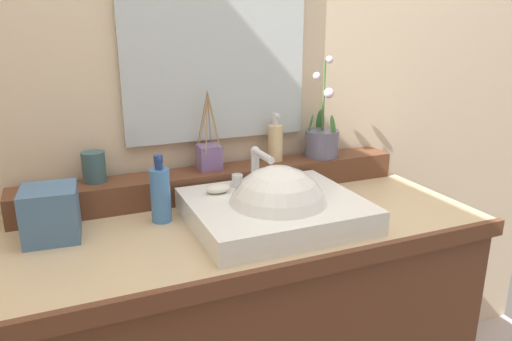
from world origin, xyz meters
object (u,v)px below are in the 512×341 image
soap_bar (218,189)px  lotion_bottle (160,194)px  potted_plant (322,138)px  tumbler_cup (94,167)px  reed_diffuser (209,156)px  soap_dispenser (276,142)px  sink_basin (277,214)px  tissue_box (51,213)px

soap_bar → lotion_bottle: size_ratio=0.38×
soap_bar → lotion_bottle: (-0.16, 0.01, 0.00)m
soap_bar → lotion_bottle: lotion_bottle is taller
potted_plant → tumbler_cup: size_ratio=3.82×
potted_plant → reed_diffuser: size_ratio=1.37×
soap_dispenser → tumbler_cup: (-0.56, 0.00, -0.02)m
soap_dispenser → reed_diffuser: reed_diffuser is taller
sink_basin → tumbler_cup: size_ratio=5.20×
sink_basin → lotion_bottle: 0.31m
reed_diffuser → tissue_box: (-0.46, -0.16, -0.06)m
sink_basin → tumbler_cup: (-0.43, 0.30, 0.10)m
reed_diffuser → tissue_box: bearing=-161.1°
reed_diffuser → soap_dispenser: bearing=1.6°
sink_basin → tissue_box: (-0.55, 0.13, 0.04)m
tumbler_cup → lotion_bottle: size_ratio=0.47×
potted_plant → tissue_box: 0.87m
sink_basin → lotion_bottle: size_ratio=2.44×
potted_plant → soap_dispenser: (-0.16, 0.02, 0.00)m
potted_plant → tumbler_cup: bearing=178.5°
soap_dispenser → tissue_box: 0.71m
soap_bar → sink_basin: bearing=-43.9°
sink_basin → reed_diffuser: size_ratio=1.87×
soap_bar → potted_plant: bearing=20.9°
potted_plant → reed_diffuser: 0.39m
sink_basin → tissue_box: bearing=166.6°
sink_basin → soap_bar: (-0.12, 0.12, 0.05)m
tissue_box → sink_basin: bearing=-13.4°
tumbler_cup → lotion_bottle: 0.23m
sink_basin → soap_bar: 0.18m
soap_bar → potted_plant: 0.46m
sink_basin → soap_dispenser: 0.34m
sink_basin → potted_plant: potted_plant is taller
reed_diffuser → tissue_box: size_ratio=1.82×
soap_bar → soap_dispenser: soap_dispenser is taller
lotion_bottle → soap_dispenser: bearing=21.3°
sink_basin → soap_bar: size_ratio=6.41×
sink_basin → soap_bar: bearing=136.1°
sink_basin → reed_diffuser: 0.32m
tissue_box → potted_plant: bearing=9.9°
tumbler_cup → tissue_box: tumbler_cup is taller
sink_basin → soap_dispenser: bearing=65.5°
sink_basin → tumbler_cup: 0.53m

